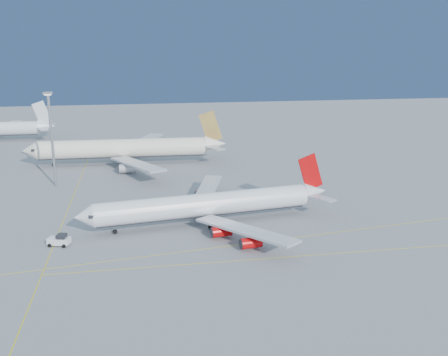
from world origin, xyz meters
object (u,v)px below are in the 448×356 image
airliner_virgin (210,205)px  airliner_etihad (127,148)px  light_mast (51,132)px  pushback_tug (59,240)px

airliner_virgin → airliner_etihad: airliner_etihad is taller
airliner_virgin → airliner_etihad: 66.72m
airliner_virgin → light_mast: bearing=128.2°
airliner_etihad → airliner_virgin: bearing=-70.8°
airliner_etihad → light_mast: size_ratio=2.53×
pushback_tug → airliner_etihad: bearing=96.2°
pushback_tug → airliner_virgin: bearing=30.1°
airliner_virgin → pushback_tug: bearing=-174.7°
airliner_etihad → light_mast: light_mast is taller
airliner_etihad → pushback_tug: size_ratio=14.24×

